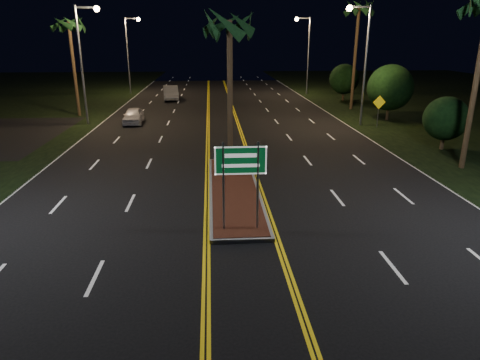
{
  "coord_description": "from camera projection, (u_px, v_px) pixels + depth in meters",
  "views": [
    {
      "loc": [
        -0.99,
        -11.27,
        6.71
      ],
      "look_at": [
        -0.0,
        3.07,
        1.9
      ],
      "focal_mm": 32.0,
      "sensor_mm": 36.0,
      "label": 1
    }
  ],
  "objects": [
    {
      "name": "shrub_near",
      "position": [
        446.0,
        119.0,
        26.37
      ],
      "size": [
        2.7,
        2.7,
        3.3
      ],
      "color": "#382819",
      "rests_on": "ground"
    },
    {
      "name": "car_near",
      "position": [
        133.0,
        114.0,
        34.86
      ],
      "size": [
        2.03,
        4.46,
        1.47
      ],
      "primitive_type": "imported",
      "rotation": [
        0.0,
        0.0,
        0.03
      ],
      "color": "silver",
      "rests_on": "ground"
    },
    {
      "name": "shrub_far",
      "position": [
        344.0,
        79.0,
        47.08
      ],
      "size": [
        3.24,
        3.24,
        3.96
      ],
      "color": "#382819",
      "rests_on": "ground"
    },
    {
      "name": "palm_right_far",
      "position": [
        359.0,
        9.0,
        39.18
      ],
      "size": [
        2.4,
        2.4,
        10.3
      ],
      "color": "#382819",
      "rests_on": "ground"
    },
    {
      "name": "palm_median",
      "position": [
        229.0,
        25.0,
        20.49
      ],
      "size": [
        2.4,
        2.4,
        8.3
      ],
      "color": "#382819",
      "rests_on": "ground"
    },
    {
      "name": "median_island",
      "position": [
        234.0,
        191.0,
        19.46
      ],
      "size": [
        2.25,
        10.25,
        0.17
      ],
      "color": "gray",
      "rests_on": "ground"
    },
    {
      "name": "car_far",
      "position": [
        171.0,
        92.0,
        48.15
      ],
      "size": [
        2.89,
        5.6,
        1.79
      ],
      "primitive_type": "imported",
      "rotation": [
        0.0,
        0.0,
        0.11
      ],
      "color": "#9DA1A6",
      "rests_on": "ground"
    },
    {
      "name": "shrub_mid",
      "position": [
        390.0,
        88.0,
        35.61
      ],
      "size": [
        3.78,
        3.78,
        4.62
      ],
      "color": "#382819",
      "rests_on": "ground"
    },
    {
      "name": "warning_sign",
      "position": [
        379.0,
        107.0,
        33.02
      ],
      "size": [
        1.03,
        0.18,
        2.48
      ],
      "rotation": [
        0.0,
        0.0,
        0.15
      ],
      "color": "gray",
      "rests_on": "ground"
    },
    {
      "name": "streetlight_right_far",
      "position": [
        306.0,
        47.0,
        51.49
      ],
      "size": [
        1.91,
        0.44,
        9.0
      ],
      "color": "gray",
      "rests_on": "ground"
    },
    {
      "name": "ground",
      "position": [
        247.0,
        272.0,
        12.86
      ],
      "size": [
        120.0,
        120.0,
        0.0
      ],
      "primitive_type": "plane",
      "color": "black",
      "rests_on": "ground"
    },
    {
      "name": "highway_sign",
      "position": [
        241.0,
        169.0,
        14.74
      ],
      "size": [
        1.8,
        0.08,
        3.2
      ],
      "color": "gray",
      "rests_on": "ground"
    },
    {
      "name": "streetlight_right_mid",
      "position": [
        362.0,
        52.0,
        32.57
      ],
      "size": [
        1.91,
        0.44,
        9.0
      ],
      "color": "gray",
      "rests_on": "ground"
    },
    {
      "name": "streetlight_left_mid",
      "position": [
        85.0,
        52.0,
        33.08
      ],
      "size": [
        1.91,
        0.44,
        9.0
      ],
      "color": "gray",
      "rests_on": "ground"
    },
    {
      "name": "palm_left_far",
      "position": [
        69.0,
        24.0,
        36.06
      ],
      "size": [
        2.4,
        2.4,
        8.8
      ],
      "color": "#382819",
      "rests_on": "ground"
    },
    {
      "name": "streetlight_left_far",
      "position": [
        130.0,
        46.0,
        52.01
      ],
      "size": [
        1.91,
        0.44,
        9.0
      ],
      "color": "gray",
      "rests_on": "ground"
    }
  ]
}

